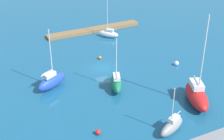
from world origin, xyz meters
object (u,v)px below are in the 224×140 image
Objects in this scene: sailboat_white_mid_basin at (109,34)px; mooring_buoy_orange at (100,58)px; sailboat_red_far_south at (197,95)px; sailboat_green_center_basin at (116,82)px; pier_dock at (94,30)px; mooring_buoy_red at (98,132)px; mooring_buoy_white at (176,63)px; sailboat_gray_east_end at (172,126)px; sailboat_blue_by_breakwater at (52,81)px.

mooring_buoy_orange is at bearing 103.86° from sailboat_white_mid_basin.
sailboat_red_far_south reaches higher than sailboat_white_mid_basin.
sailboat_white_mid_basin is (-8.43, -20.58, -0.35)m from sailboat_green_center_basin.
pier_dock is 2.63× the size of sailboat_white_mid_basin.
sailboat_green_center_basin reaches higher than sailboat_white_mid_basin.
pier_dock is 37.83m from mooring_buoy_red.
mooring_buoy_orange is (-9.64, -20.77, -0.05)m from mooring_buoy_red.
sailboat_green_center_basin is 12.04m from mooring_buoy_red.
sailboat_white_mid_basin is 9.86× the size of mooring_buoy_white.
mooring_buoy_orange is at bearing -114.89° from mooring_buoy_red.
sailboat_green_center_basin is 1.26× the size of sailboat_gray_east_end.
sailboat_blue_by_breakwater is 1.44× the size of sailboat_gray_east_end.
mooring_buoy_white is (-23.33, 2.50, -0.82)m from sailboat_blue_by_breakwater.
mooring_buoy_white reaches higher than mooring_buoy_red.
sailboat_white_mid_basin reaches higher than mooring_buoy_red.
sailboat_green_center_basin is 12.03× the size of mooring_buoy_red.
sailboat_white_mid_basin is at bearing -156.70° from sailboat_red_far_south.
sailboat_red_far_south is 19.38× the size of mooring_buoy_red.
sailboat_red_far_south is 16.69m from mooring_buoy_red.
sailboat_blue_by_breakwater is at bearing -81.03° from sailboat_gray_east_end.
sailboat_red_far_south is at bearing 93.53° from pier_dock.
sailboat_white_mid_basin reaches higher than pier_dock.
sailboat_blue_by_breakwater is 0.71× the size of sailboat_red_far_south.
sailboat_green_center_basin is at bearing -57.13° from sailboat_blue_by_breakwater.
mooring_buoy_orange is 0.73× the size of mooring_buoy_white.
pier_dock is 34.72m from sailboat_red_far_south.
sailboat_blue_by_breakwater is 23.34m from sailboat_red_far_south.
sailboat_white_mid_basin is (-1.41, 4.97, 0.54)m from pier_dock.
sailboat_blue_by_breakwater is (9.38, -5.09, 0.03)m from sailboat_green_center_basin.
pier_dock is 35.47× the size of mooring_buoy_orange.
sailboat_white_mid_basin is 34.57m from sailboat_gray_east_end.
pier_dock is at bearing -154.57° from sailboat_red_far_south.
mooring_buoy_white is at bearing 179.57° from sailboat_red_far_south.
pier_dock is 30.54× the size of mooring_buoy_red.
mooring_buoy_white is at bearing -57.31° from sailboat_green_center_basin.
mooring_buoy_red is at bearing 29.18° from mooring_buoy_white.
sailboat_white_mid_basin reaches higher than mooring_buoy_white.
sailboat_blue_by_breakwater is 23.48m from mooring_buoy_white.
sailboat_blue_by_breakwater is 23.60m from sailboat_white_mid_basin.
pier_dock is 26.51m from sailboat_green_center_basin.
mooring_buoy_white is (-6.93, 22.96, 0.10)m from pier_dock.
pier_dock is 14.99m from mooring_buoy_orange.
sailboat_blue_by_breakwater is at bearing 83.68° from sailboat_green_center_basin.
sailboat_green_center_basin is at bearing 79.32° from mooring_buoy_orange.
sailboat_green_center_basin reaches higher than pier_dock.
sailboat_gray_east_end is 9.97m from mooring_buoy_red.
sailboat_red_far_south is 21.66m from mooring_buoy_orange.
sailboat_gray_east_end is at bearing 156.75° from mooring_buoy_red.
sailboat_blue_by_breakwater is at bearing 28.62° from mooring_buoy_orange.
mooring_buoy_white is at bearing 155.26° from sailboat_white_mid_basin.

